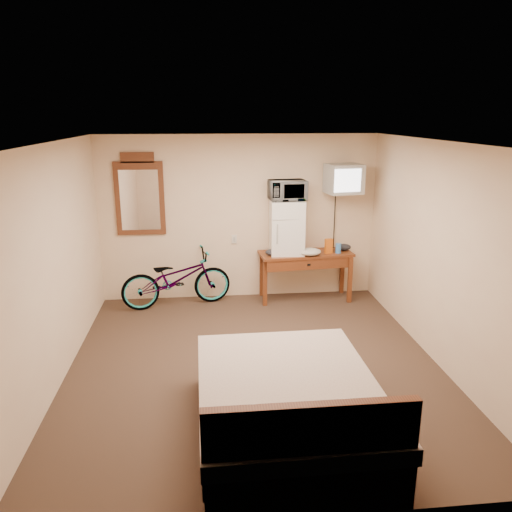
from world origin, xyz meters
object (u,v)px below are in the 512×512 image
object	(u,v)px
bicycle	(176,279)
bed	(289,408)
crt_television	(344,179)
desk	(306,260)
wall_mirror	(140,196)
mini_fridge	(287,227)
microwave	(287,190)
blue_cup	(338,248)

from	to	relation	value
bicycle	bed	xyz separation A→B (m)	(1.13, -3.32, -0.13)
crt_television	desk	bearing A→B (deg)	-177.62
wall_mirror	bicycle	bearing A→B (deg)	-32.86
mini_fridge	crt_television	distance (m)	1.09
desk	microwave	xyz separation A→B (m)	(-0.30, 0.04, 1.07)
microwave	crt_television	distance (m)	0.85
desk	microwave	size ratio (longest dim) A/B	2.74
desk	bed	xyz separation A→B (m)	(-0.83, -3.37, -0.34)
desk	wall_mirror	world-z (taller)	wall_mirror
crt_television	bed	size ratio (longest dim) A/B	0.30
crt_television	bed	world-z (taller)	crt_television
mini_fridge	bicycle	world-z (taller)	mini_fridge
bicycle	bed	world-z (taller)	bed
microwave	wall_mirror	size ratio (longest dim) A/B	0.43
wall_mirror	bed	world-z (taller)	wall_mirror
bed	crt_television	bearing A→B (deg)	68.12
microwave	blue_cup	xyz separation A→B (m)	(0.78, -0.09, -0.88)
crt_television	bed	xyz separation A→B (m)	(-1.36, -3.39, -1.57)
microwave	bicycle	size ratio (longest dim) A/B	0.32
wall_mirror	bicycle	world-z (taller)	wall_mirror
bicycle	microwave	bearing A→B (deg)	-99.40
bed	bicycle	bearing A→B (deg)	108.75
mini_fridge	blue_cup	xyz separation A→B (m)	(0.78, -0.09, -0.33)
blue_cup	wall_mirror	bearing A→B (deg)	173.74
mini_fridge	microwave	world-z (taller)	microwave
mini_fridge	bicycle	size ratio (longest dim) A/B	0.50
mini_fridge	blue_cup	distance (m)	0.85
blue_cup	bed	world-z (taller)	bed
wall_mirror	mini_fridge	bearing A→B (deg)	-6.23
microwave	bed	size ratio (longest dim) A/B	0.25
microwave	mini_fridge	bearing A→B (deg)	-129.70
blue_cup	wall_mirror	distance (m)	3.06
wall_mirror	desk	bearing A→B (deg)	-6.35
mini_fridge	blue_cup	world-z (taller)	mini_fridge
desk	bed	world-z (taller)	bed
microwave	wall_mirror	bearing A→B (deg)	167.79
mini_fridge	crt_television	bearing A→B (deg)	-1.09
mini_fridge	desk	bearing A→B (deg)	-7.26
mini_fridge	crt_television	xyz separation A→B (m)	(0.83, -0.02, 0.71)
blue_cup	crt_television	bearing A→B (deg)	53.65
wall_mirror	blue_cup	bearing A→B (deg)	-6.26
crt_television	wall_mirror	bearing A→B (deg)	175.19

